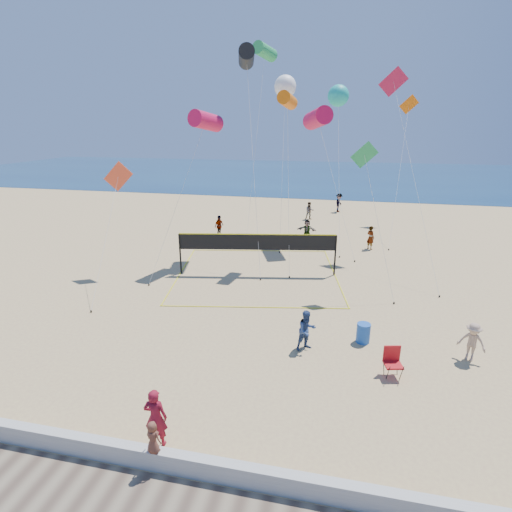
% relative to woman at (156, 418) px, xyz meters
% --- Properties ---
extents(ground, '(120.00, 120.00, 0.00)m').
position_rel_woman_xyz_m(ground, '(1.18, 2.21, -0.89)').
color(ground, tan).
rests_on(ground, ground).
extents(ocean, '(140.00, 50.00, 0.03)m').
position_rel_woman_xyz_m(ocean, '(1.18, 64.21, -0.88)').
color(ocean, navy).
rests_on(ocean, ground).
extents(seawall, '(32.00, 0.30, 0.60)m').
position_rel_woman_xyz_m(seawall, '(1.18, -0.79, -0.59)').
color(seawall, beige).
rests_on(seawall, ground).
extents(woman, '(0.69, 0.49, 1.79)m').
position_rel_woman_xyz_m(woman, '(0.00, 0.00, 0.00)').
color(woman, maroon).
rests_on(woman, ground).
extents(toddler, '(0.50, 0.40, 0.90)m').
position_rel_woman_xyz_m(toddler, '(0.35, -0.85, 0.16)').
color(toddler, brown).
rests_on(toddler, seawall).
extents(bystander_a, '(1.03, 0.99, 1.67)m').
position_rel_woman_xyz_m(bystander_a, '(3.59, 5.89, -0.06)').
color(bystander_a, navy).
rests_on(bystander_a, ground).
extents(bystander_b, '(1.14, 0.94, 1.54)m').
position_rel_woman_xyz_m(bystander_b, '(9.75, 6.47, -0.12)').
color(bystander_b, tan).
rests_on(bystander_b, ground).
extents(far_person_0, '(0.75, 1.08, 1.70)m').
position_rel_woman_xyz_m(far_person_0, '(-4.83, 21.22, -0.04)').
color(far_person_0, gray).
rests_on(far_person_0, ground).
extents(far_person_1, '(1.55, 0.68, 1.61)m').
position_rel_woman_xyz_m(far_person_1, '(2.09, 21.59, -0.09)').
color(far_person_1, gray).
rests_on(far_person_1, ground).
extents(far_person_2, '(0.73, 0.73, 1.70)m').
position_rel_woman_xyz_m(far_person_2, '(6.74, 20.29, -0.04)').
color(far_person_2, gray).
rests_on(far_person_2, ground).
extents(far_person_3, '(0.92, 0.80, 1.64)m').
position_rel_woman_xyz_m(far_person_3, '(1.65, 28.71, -0.08)').
color(far_person_3, gray).
rests_on(far_person_3, ground).
extents(far_person_4, '(1.01, 1.37, 1.89)m').
position_rel_woman_xyz_m(far_person_4, '(4.25, 32.68, 0.05)').
color(far_person_4, gray).
rests_on(far_person_4, ground).
extents(camp_chair, '(0.71, 0.83, 1.23)m').
position_rel_woman_xyz_m(camp_chair, '(6.74, 4.79, -0.26)').
color(camp_chair, '#B41418').
rests_on(camp_chair, ground).
extents(trash_barrel, '(0.66, 0.66, 0.83)m').
position_rel_woman_xyz_m(trash_barrel, '(5.82, 6.93, -0.48)').
color(trash_barrel, '#1A50AF').
rests_on(trash_barrel, ground).
extents(volleyball_net, '(10.88, 10.76, 2.50)m').
position_rel_woman_xyz_m(volleyball_net, '(-0.09, 13.64, 0.83)').
color(volleyball_net, black).
rests_on(volleyball_net, ground).
extents(kite_0, '(2.90, 6.09, 9.37)m').
position_rel_woman_xyz_m(kite_0, '(-3.56, 15.37, 7.82)').
color(kite_0, '#C41045').
rests_on(kite_0, ground).
extents(kite_1, '(2.94, 6.98, 13.16)m').
position_rel_woman_xyz_m(kite_1, '(-1.82, 18.41, 11.61)').
color(kite_1, black).
rests_on(kite_1, ground).
extents(kite_2, '(1.32, 3.93, 10.37)m').
position_rel_woman_xyz_m(kite_2, '(1.11, 16.34, 8.95)').
color(kite_2, orange).
rests_on(kite_2, ground).
extents(kite_3, '(2.09, 5.73, 6.60)m').
position_rel_woman_xyz_m(kite_3, '(-7.88, 12.25, 4.58)').
color(kite_3, '#F64E2B').
rests_on(kite_3, ground).
extents(kite_4, '(2.68, 1.58, 7.79)m').
position_rel_woman_xyz_m(kite_4, '(5.64, 12.38, 5.74)').
color(kite_4, green).
rests_on(kite_4, ground).
extents(kite_5, '(3.61, 7.87, 11.95)m').
position_rel_woman_xyz_m(kite_5, '(7.36, 19.65, 9.54)').
color(kite_5, '#BF1A40').
rests_on(kite_5, ground).
extents(kite_6, '(1.85, 7.41, 12.09)m').
position_rel_woman_xyz_m(kite_6, '(-0.26, 24.46, 10.36)').
color(kite_6, white).
rests_on(kite_6, ground).
extents(kite_7, '(2.06, 8.10, 11.38)m').
position_rel_woman_xyz_m(kite_7, '(3.75, 24.90, 9.68)').
color(kite_7, '#1CB6A7').
rests_on(kite_7, ground).
extents(kite_8, '(1.74, 8.06, 14.61)m').
position_rel_woman_xyz_m(kite_8, '(-2.15, 25.95, 13.05)').
color(kite_8, green).
rests_on(kite_8, ground).
extents(kite_9, '(2.44, 10.33, 10.95)m').
position_rel_woman_xyz_m(kite_9, '(9.53, 29.76, 8.55)').
color(kite_9, orange).
rests_on(kite_9, ground).
extents(kite_10, '(4.29, 5.41, 9.72)m').
position_rel_woman_xyz_m(kite_10, '(2.55, 20.95, 8.02)').
color(kite_10, '#C41045').
rests_on(kite_10, ground).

